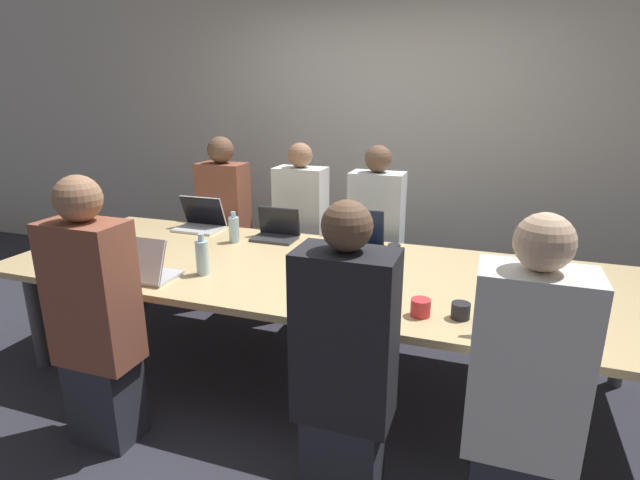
{
  "coord_description": "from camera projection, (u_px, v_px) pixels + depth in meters",
  "views": [
    {
      "loc": [
        0.94,
        -2.66,
        1.76
      ],
      "look_at": [
        -0.03,
        0.1,
        0.87
      ],
      "focal_mm": 28.0,
      "sensor_mm": 36.0,
      "label": 1
    }
  ],
  "objects": [
    {
      "name": "stapler",
      "position": [
        322.0,
        268.0,
        2.94
      ],
      "size": [
        0.1,
        0.16,
        0.05
      ],
      "rotation": [
        0.0,
        0.0,
        -0.41
      ],
      "color": "black",
      "rests_on": "conference_table"
    },
    {
      "name": "person_near_right",
      "position": [
        523.0,
        401.0,
        1.83
      ],
      "size": [
        0.4,
        0.24,
        1.38
      ],
      "rotation": [
        0.0,
        0.0,
        3.14
      ],
      "color": "#2D2D38",
      "rests_on": "ground_plane"
    },
    {
      "name": "bottle_near_left",
      "position": [
        202.0,
        257.0,
        2.89
      ],
      "size": [
        0.08,
        0.08,
        0.25
      ],
      "color": "#ADD1E0",
      "rests_on": "conference_table"
    },
    {
      "name": "person_far_midleft",
      "position": [
        301.0,
        231.0,
        4.05
      ],
      "size": [
        0.4,
        0.24,
        1.37
      ],
      "color": "#2D2D38",
      "rests_on": "ground_plane"
    },
    {
      "name": "laptop_far_left",
      "position": [
        201.0,
        220.0,
        3.84
      ],
      "size": [
        0.35,
        0.25,
        0.25
      ],
      "color": "silver",
      "rests_on": "conference_table"
    },
    {
      "name": "laptop_near_left",
      "position": [
        142.0,
        267.0,
        2.81
      ],
      "size": [
        0.35,
        0.26,
        0.25
      ],
      "rotation": [
        0.0,
        0.0,
        3.14
      ],
      "color": "silver",
      "rests_on": "conference_table"
    },
    {
      "name": "person_near_left",
      "position": [
        95.0,
        319.0,
        2.45
      ],
      "size": [
        0.4,
        0.24,
        1.39
      ],
      "rotation": [
        0.0,
        0.0,
        3.14
      ],
      "color": "#2D2D38",
      "rests_on": "ground_plane"
    },
    {
      "name": "cup_near_midright",
      "position": [
        421.0,
        307.0,
        2.37
      ],
      "size": [
        0.1,
        0.1,
        0.08
      ],
      "color": "red",
      "rests_on": "conference_table"
    },
    {
      "name": "laptop_near_right",
      "position": [
        527.0,
        317.0,
        2.19
      ],
      "size": [
        0.36,
        0.27,
        0.28
      ],
      "rotation": [
        0.0,
        0.0,
        3.14
      ],
      "color": "#B7B7BC",
      "rests_on": "conference_table"
    },
    {
      "name": "person_near_midright",
      "position": [
        345.0,
        370.0,
        2.04
      ],
      "size": [
        0.4,
        0.24,
        1.37
      ],
      "rotation": [
        0.0,
        0.0,
        3.14
      ],
      "color": "#2D2D38",
      "rests_on": "ground_plane"
    },
    {
      "name": "conference_table",
      "position": [
        319.0,
        276.0,
        3.02
      ],
      "size": [
        3.9,
        1.36,
        0.72
      ],
      "color": "#D6B77F",
      "rests_on": "ground_plane"
    },
    {
      "name": "laptop_far_center",
      "position": [
        357.0,
        238.0,
        3.35
      ],
      "size": [
        0.33,
        0.26,
        0.27
      ],
      "color": "#333338",
      "rests_on": "conference_table"
    },
    {
      "name": "bottle_far_midleft",
      "position": [
        234.0,
        229.0,
        3.5
      ],
      "size": [
        0.07,
        0.07,
        0.22
      ],
      "color": "#ADD1E0",
      "rests_on": "conference_table"
    },
    {
      "name": "laptop_far_midleft",
      "position": [
        277.0,
        230.0,
        3.59
      ],
      "size": [
        0.31,
        0.22,
        0.22
      ],
      "color": "#333338",
      "rests_on": "conference_table"
    },
    {
      "name": "cup_far_center",
      "position": [
        394.0,
        251.0,
        3.2
      ],
      "size": [
        0.08,
        0.08,
        0.09
      ],
      "color": "#232328",
      "rests_on": "conference_table"
    },
    {
      "name": "cup_near_right",
      "position": [
        461.0,
        311.0,
        2.35
      ],
      "size": [
        0.09,
        0.09,
        0.08
      ],
      "color": "#232328",
      "rests_on": "conference_table"
    },
    {
      "name": "laptop_near_midright",
      "position": [
        361.0,
        298.0,
        2.41
      ],
      "size": [
        0.32,
        0.24,
        0.24
      ],
      "rotation": [
        0.0,
        0.0,
        3.14
      ],
      "color": "#B7B7BC",
      "rests_on": "conference_table"
    },
    {
      "name": "ground_plane",
      "position": [
        319.0,
        374.0,
        3.21
      ],
      "size": [
        24.0,
        24.0,
        0.0
      ],
      "primitive_type": "plane",
      "color": "#2D2D38"
    },
    {
      "name": "person_far_left",
      "position": [
        225.0,
        221.0,
        4.27
      ],
      "size": [
        0.4,
        0.24,
        1.39
      ],
      "color": "#2D2D38",
      "rests_on": "ground_plane"
    },
    {
      "name": "curtain_wall",
      "position": [
        387.0,
        131.0,
        4.47
      ],
      "size": [
        12.0,
        0.06,
        2.8
      ],
      "color": "beige",
      "rests_on": "ground_plane"
    },
    {
      "name": "person_far_center",
      "position": [
        376.0,
        239.0,
        3.82
      ],
      "size": [
        0.4,
        0.24,
        1.38
      ],
      "color": "#2D2D38",
      "rests_on": "ground_plane"
    }
  ]
}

